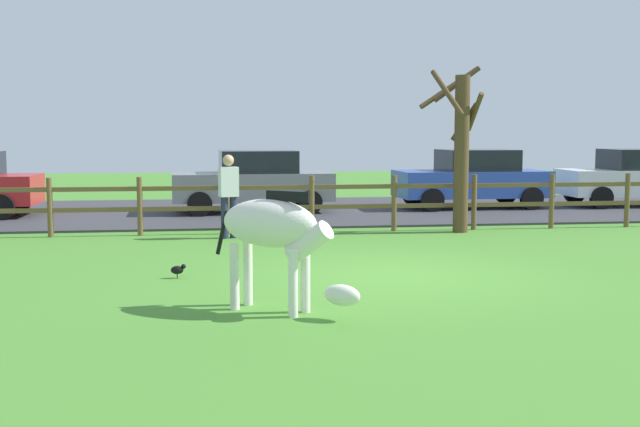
% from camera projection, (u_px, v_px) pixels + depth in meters
% --- Properties ---
extents(ground_plane, '(60.00, 60.00, 0.00)m').
position_uv_depth(ground_plane, '(392.00, 275.00, 11.53)').
color(ground_plane, '#47842D').
extents(parking_asphalt, '(28.00, 7.40, 0.05)m').
position_uv_depth(parking_asphalt, '(311.00, 211.00, 20.69)').
color(parking_asphalt, '#38383D').
rests_on(parking_asphalt, ground_plane).
extents(paddock_fence, '(21.04, 0.11, 1.18)m').
position_uv_depth(paddock_fence, '(312.00, 200.00, 16.31)').
color(paddock_fence, brown).
rests_on(paddock_fence, ground_plane).
extents(bare_tree, '(1.36, 1.42, 3.48)m').
position_uv_depth(bare_tree, '(461.00, 144.00, 16.30)').
color(bare_tree, '#513A23').
rests_on(bare_tree, ground_plane).
extents(zebra, '(1.63, 1.34, 1.41)m').
position_uv_depth(zebra, '(276.00, 233.00, 9.08)').
color(zebra, white).
rests_on(zebra, ground_plane).
extents(crow_on_grass, '(0.21, 0.10, 0.20)m').
position_uv_depth(crow_on_grass, '(178.00, 270.00, 11.24)').
color(crow_on_grass, black).
rests_on(crow_on_grass, ground_plane).
extents(parked_car_blue, '(4.05, 1.98, 1.56)m').
position_uv_depth(parked_car_blue, '(473.00, 178.00, 21.13)').
color(parked_car_blue, '#2D4CAD').
rests_on(parked_car_blue, parking_asphalt).
extents(parked_car_white, '(4.06, 2.01, 1.56)m').
position_uv_depth(parked_car_white, '(636.00, 177.00, 21.72)').
color(parked_car_white, white).
rests_on(parked_car_white, parking_asphalt).
extents(parked_car_grey, '(4.06, 2.01, 1.56)m').
position_uv_depth(parked_car_grey, '(254.00, 181.00, 20.02)').
color(parked_car_grey, slate).
rests_on(parked_car_grey, parking_asphalt).
extents(visitor_near_fence, '(0.40, 0.31, 1.64)m').
position_uv_depth(visitor_near_fence, '(229.00, 192.00, 15.41)').
color(visitor_near_fence, '#232847').
rests_on(visitor_near_fence, ground_plane).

